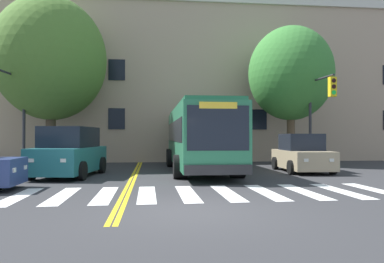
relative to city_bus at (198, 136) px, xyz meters
The scene contains 13 objects.
ground_plane 10.49m from the city_bus, 98.10° to the right, with size 120.00×120.00×0.00m, color #303033.
crosswalk 7.96m from the city_bus, 104.01° to the right, with size 14.07×3.56×0.01m.
lane_line_yellow_inner 7.42m from the city_bus, 116.43° to the left, with size 0.12×36.00×0.01m, color gold.
lane_line_yellow_outer 7.35m from the city_bus, 115.28° to the left, with size 0.12×36.00×0.01m, color gold.
city_bus is the anchor object (origin of this frame).
car_teal_near_lane 6.31m from the city_bus, 160.71° to the right, with size 2.74×4.96×2.16m.
car_tan_far_lane 5.21m from the city_bus, 12.22° to the right, with size 2.33×4.34×1.87m.
car_red_behind_bus 9.76m from the city_bus, 86.42° to the left, with size 2.31×4.00×1.86m.
traffic_light_near_corner 6.91m from the city_bus, ahead, with size 0.39×2.63×5.18m.
traffic_light_far_corner 9.57m from the city_bus, behind, with size 0.51×3.44×5.43m.
street_tree_curbside_large 7.99m from the city_bus, 28.45° to the left, with size 6.91×6.96×8.53m.
street_tree_curbside_small 9.97m from the city_bus, 157.00° to the left, with size 8.00×8.50×9.84m.
building_facade 12.01m from the city_bus, 89.16° to the left, with size 36.54×9.85×11.69m.
Camera 1 is at (-0.88, -8.65, 1.74)m, focal length 35.00 mm.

